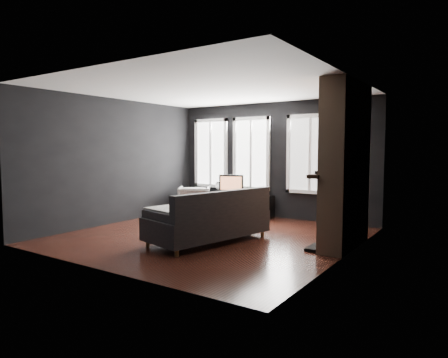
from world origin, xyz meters
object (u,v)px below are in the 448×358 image
Objects in this scene: monitor at (231,183)px; book at (262,192)px; sofa at (208,215)px; media_console at (242,205)px; mug at (255,193)px; mantel_vase at (339,166)px; armchair at (194,199)px.

monitor reaches higher than book.
sofa reaches higher than media_console.
media_console is (-0.86, 2.55, -0.21)m from sofa.
mug reaches higher than media_console.
mantel_vase reaches higher than media_console.
media_console is at bearing 175.04° from mug.
book is at bearing -12.59° from monitor.
armchair is 1.58m from mug.
mantel_vase is at bearing -28.00° from media_console.
monitor is (-0.27, -0.06, 0.53)m from media_console.
mug is at bearing -18.80° from monitor.
sofa reaches higher than book.
media_console is at bearing -8.88° from monitor.
sofa is 2.56m from mug.
sofa is 2.76m from monitor.
armchair is at bearing 145.68° from sofa.
armchair is 1.73m from book.
media_console is at bearing 157.20° from mantel_vase.
mantel_vase reaches higher than monitor.
sofa is 2.70m from media_console.
book is at bearing 1.01° from media_console.
mantel_vase is at bearing -40.70° from monitor.
sofa is 1.44× the size of media_console.
sofa is 3.61× the size of monitor.
book is (0.79, 0.11, -0.17)m from monitor.
media_console is 0.64m from book.
mug is (0.66, 0.02, -0.20)m from monitor.
media_console is (1.14, 0.39, -0.12)m from armchair.
monitor is 2.95× the size of book.
sofa is at bearing -76.62° from media_console.
monitor reaches higher than media_console.
sofa is at bearing -82.69° from book.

